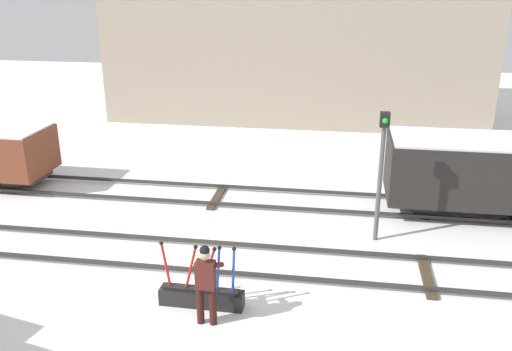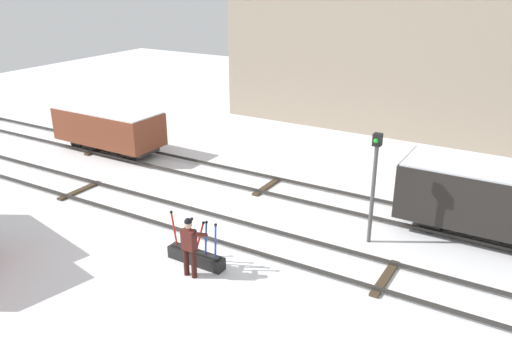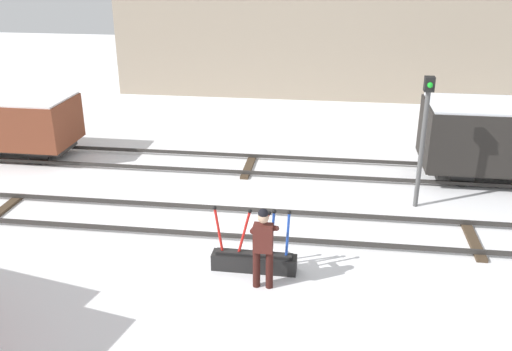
# 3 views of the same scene
# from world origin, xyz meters

# --- Properties ---
(ground_plane) EXTENTS (60.00, 60.00, 0.00)m
(ground_plane) POSITION_xyz_m (0.00, 0.00, 0.00)
(ground_plane) COLOR white
(track_main_line) EXTENTS (44.00, 1.94, 0.18)m
(track_main_line) POSITION_xyz_m (0.00, 0.00, 0.11)
(track_main_line) COLOR #2D2B28
(track_main_line) RESTS_ON ground_plane
(track_siding_near) EXTENTS (44.00, 1.94, 0.18)m
(track_siding_near) POSITION_xyz_m (0.00, 3.94, 0.11)
(track_siding_near) COLOR #2D2B28
(track_siding_near) RESTS_ON ground_plane
(switch_lever_frame) EXTENTS (1.81, 0.39, 1.45)m
(switch_lever_frame) POSITION_xyz_m (0.99, -1.92, 0.25)
(switch_lever_frame) COLOR black
(switch_lever_frame) RESTS_ON ground_plane
(rail_worker) EXTENTS (0.54, 0.67, 1.75)m
(rail_worker) POSITION_xyz_m (1.25, -2.50, 0.98)
(rail_worker) COLOR #351511
(rail_worker) RESTS_ON ground_plane
(signal_post) EXTENTS (0.24, 0.32, 3.45)m
(signal_post) POSITION_xyz_m (4.77, 1.80, 2.14)
(signal_post) COLOR #4C4C4C
(signal_post) RESTS_ON ground_plane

